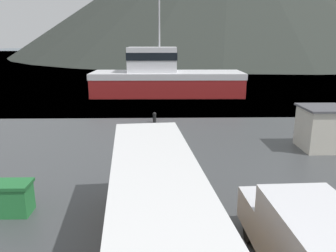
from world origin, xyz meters
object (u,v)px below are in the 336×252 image
fishing_boat (164,77)px  storage_bin (14,198)px  dock_kiosk (322,128)px  delivery_van (312,248)px  tour_bus (160,236)px  small_boat (110,80)px

fishing_boat → storage_bin: bearing=-11.8°
storage_bin → dock_kiosk: bearing=25.6°
delivery_van → storage_bin: bearing=154.3°
tour_bus → fishing_boat: 32.78m
fishing_boat → dock_kiosk: (9.52, -20.76, -0.83)m
storage_bin → small_boat: storage_bin is taller
storage_bin → dock_kiosk: (15.78, 7.57, 0.69)m
tour_bus → delivery_van: size_ratio=2.02×
fishing_boat → tour_bus: bearing=-0.2°
dock_kiosk → tour_bus: bearing=-129.9°
delivery_van → storage_bin: 10.70m
delivery_van → dock_kiosk: 13.26m
fishing_boat → storage_bin: 29.05m
delivery_van → fishing_boat: size_ratio=0.34×
dock_kiosk → delivery_van: bearing=-116.8°
fishing_boat → storage_bin: size_ratio=13.16×
tour_bus → dock_kiosk: 15.66m
fishing_boat → storage_bin: (-6.26, -28.33, -1.52)m
small_boat → fishing_boat: bearing=116.0°
fishing_boat → dock_kiosk: bearing=25.3°
tour_bus → storage_bin: tour_bus is taller
dock_kiosk → small_boat: size_ratio=0.45×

